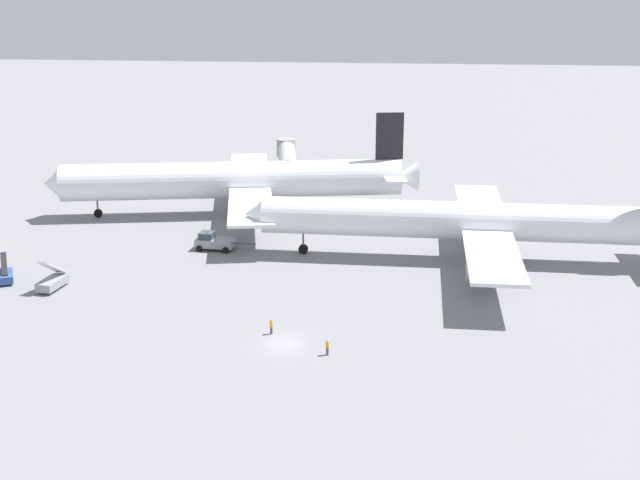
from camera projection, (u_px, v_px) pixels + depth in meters
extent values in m
plane|color=gray|center=(285.00, 343.00, 86.91)|extent=(600.00, 600.00, 0.00)
cylinder|color=white|center=(233.00, 180.00, 132.80)|extent=(53.53, 15.82, 5.77)
cone|color=white|center=(53.00, 183.00, 130.51)|extent=(3.76, 5.74, 5.30)
cone|color=white|center=(406.00, 176.00, 135.08)|extent=(4.41, 5.21, 4.61)
cube|color=white|center=(250.00, 185.00, 133.28)|extent=(15.29, 47.75, 0.44)
cube|color=white|center=(391.00, 173.00, 134.70)|extent=(5.61, 13.37, 0.28)
cube|color=black|center=(390.00, 136.00, 132.88)|extent=(4.39, 1.19, 7.45)
cylinder|color=#999EA3|center=(244.00, 177.00, 146.36)|extent=(4.62, 3.35, 2.60)
cylinder|color=#999EA3|center=(244.00, 219.00, 121.12)|extent=(4.62, 3.35, 2.60)
cylinder|color=slate|center=(257.00, 208.00, 131.00)|extent=(0.28, 0.28, 2.38)
cylinder|color=black|center=(257.00, 215.00, 131.36)|extent=(1.38, 0.79, 1.30)
cylinder|color=slate|center=(256.00, 197.00, 137.47)|extent=(0.28, 0.28, 2.38)
cylinder|color=black|center=(257.00, 204.00, 137.82)|extent=(1.38, 0.79, 1.30)
cylinder|color=slate|center=(98.00, 206.00, 132.18)|extent=(0.28, 0.28, 2.38)
cylinder|color=black|center=(98.00, 213.00, 132.53)|extent=(1.38, 0.79, 1.30)
cylinder|color=white|center=(465.00, 221.00, 111.18)|extent=(54.26, 5.62, 5.02)
cone|color=white|center=(255.00, 214.00, 114.32)|extent=(2.85, 4.65, 4.62)
cube|color=white|center=(486.00, 227.00, 111.11)|extent=(6.90, 45.04, 0.44)
cylinder|color=#999EA3|center=(472.00, 214.00, 123.69)|extent=(4.23, 2.65, 2.60)
cylinder|color=#999EA3|center=(484.00, 271.00, 99.82)|extent=(4.23, 2.65, 2.60)
cylinder|color=slate|center=(494.00, 255.00, 108.60)|extent=(0.28, 0.28, 2.51)
cylinder|color=black|center=(493.00, 264.00, 108.97)|extent=(1.31, 0.56, 1.30)
cylinder|color=slate|center=(490.00, 239.00, 115.04)|extent=(0.28, 0.28, 2.51)
cylinder|color=black|center=(489.00, 248.00, 115.42)|extent=(1.31, 0.56, 1.30)
cylinder|color=slate|center=(303.00, 240.00, 114.63)|extent=(0.28, 0.28, 2.51)
cylinder|color=black|center=(303.00, 249.00, 115.01)|extent=(1.31, 0.56, 1.30)
cube|color=gray|center=(215.00, 243.00, 116.62)|extent=(5.49, 3.09, 1.14)
cube|color=#333D47|center=(207.00, 235.00, 116.53)|extent=(2.08, 2.26, 0.90)
cylinder|color=#4C4C51|center=(245.00, 244.00, 115.79)|extent=(3.20, 0.49, 0.20)
sphere|color=orange|center=(207.00, 231.00, 116.34)|extent=(0.24, 0.24, 0.24)
cylinder|color=black|center=(199.00, 248.00, 115.92)|extent=(0.92, 0.38, 0.90)
cylinder|color=black|center=(205.00, 243.00, 118.37)|extent=(0.92, 0.38, 0.90)
cylinder|color=black|center=(226.00, 250.00, 115.21)|extent=(0.92, 0.38, 0.90)
cylinder|color=black|center=(231.00, 244.00, 117.66)|extent=(0.92, 0.38, 0.90)
cube|color=gray|center=(52.00, 283.00, 101.83)|extent=(2.60, 4.73, 1.00)
cube|color=silver|center=(52.00, 267.00, 101.54)|extent=(1.96, 4.33, 2.71)
cylinder|color=black|center=(55.00, 289.00, 101.13)|extent=(0.28, 0.62, 0.60)
cylinder|color=black|center=(44.00, 288.00, 101.45)|extent=(0.28, 0.62, 0.60)
cylinder|color=black|center=(61.00, 285.00, 102.51)|extent=(0.28, 0.62, 0.60)
cylinder|color=black|center=(51.00, 284.00, 102.84)|extent=(0.28, 0.62, 0.60)
cube|color=#2D5199|center=(5.00, 276.00, 104.28)|extent=(3.38, 4.38, 0.90)
cube|color=black|center=(4.00, 264.00, 104.60)|extent=(2.50, 4.11, 1.83)
cylinder|color=black|center=(0.00, 278.00, 104.86)|extent=(0.44, 0.63, 0.60)
cylinder|color=black|center=(11.00, 277.00, 105.32)|extent=(0.44, 0.63, 0.60)
cylinder|color=black|center=(0.00, 282.00, 103.51)|extent=(0.44, 0.63, 0.60)
cylinder|color=black|center=(12.00, 281.00, 103.98)|extent=(0.44, 0.63, 0.60)
cylinder|color=#4C4C51|center=(271.00, 330.00, 89.11)|extent=(0.28, 0.28, 0.83)
cylinder|color=orange|center=(271.00, 324.00, 88.90)|extent=(0.36, 0.36, 0.59)
sphere|color=#9E704C|center=(271.00, 321.00, 88.78)|extent=(0.22, 0.22, 0.22)
cylinder|color=#4C4C51|center=(327.00, 351.00, 84.13)|extent=(0.28, 0.28, 0.84)
cylinder|color=orange|center=(327.00, 345.00, 83.92)|extent=(0.36, 0.36, 0.59)
sphere|color=tan|center=(327.00, 341.00, 83.80)|extent=(0.23, 0.23, 0.23)
cylinder|color=#B7B7BC|center=(287.00, 158.00, 154.83)|extent=(6.19, 19.15, 3.20)
cylinder|color=#99999E|center=(286.00, 148.00, 163.83)|extent=(3.84, 3.84, 3.52)
cylinder|color=#595960|center=(287.00, 160.00, 163.54)|extent=(0.70, 0.70, 4.46)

